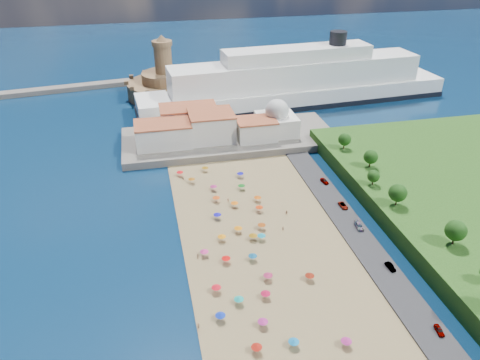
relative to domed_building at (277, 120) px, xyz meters
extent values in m
plane|color=#071938|center=(-30.00, -71.00, -8.97)|extent=(700.00, 700.00, 0.00)
cube|color=#59544C|center=(-20.00, 2.00, -7.47)|extent=(90.00, 36.00, 3.00)
cube|color=#59544C|center=(-42.00, 37.00, -7.77)|extent=(18.00, 70.00, 2.40)
cube|color=silver|center=(-48.00, -2.00, -1.47)|extent=(22.00, 14.00, 9.00)
cube|color=silver|center=(-28.00, 0.00, -0.47)|extent=(18.00, 16.00, 11.00)
cube|color=silver|center=(-10.00, -4.00, -1.97)|extent=(16.00, 12.00, 8.00)
cube|color=silver|center=(-36.00, 12.00, -0.97)|extent=(24.00, 14.00, 10.00)
cube|color=silver|center=(0.00, 0.00, -1.97)|extent=(16.00, 16.00, 8.00)
sphere|color=silver|center=(0.00, 0.00, 4.03)|extent=(10.00, 10.00, 10.00)
cylinder|color=silver|center=(0.00, 0.00, 7.83)|extent=(1.20, 1.20, 1.60)
cylinder|color=olive|center=(-42.00, 67.00, -4.97)|extent=(40.00, 40.00, 8.00)
cylinder|color=olive|center=(-42.00, 67.00, 1.53)|extent=(24.00, 24.00, 5.00)
cylinder|color=olive|center=(-42.00, 67.00, 11.03)|extent=(9.00, 9.00, 14.00)
cylinder|color=olive|center=(-42.00, 67.00, 19.23)|extent=(10.40, 10.40, 2.40)
cone|color=olive|center=(-42.00, 67.00, 21.93)|extent=(6.00, 6.00, 3.00)
cube|color=black|center=(22.07, 41.34, -7.68)|extent=(162.24, 35.32, 2.59)
cube|color=white|center=(22.07, 41.34, -4.18)|extent=(161.22, 34.84, 9.60)
cube|color=white|center=(22.07, 41.34, 7.02)|extent=(129.00, 28.30, 12.80)
cube|color=white|center=(22.07, 41.34, 16.62)|extent=(75.52, 20.23, 6.40)
cylinder|color=black|center=(43.34, 42.87, 23.01)|extent=(8.53, 8.53, 6.40)
cylinder|color=gray|center=(-36.12, -109.06, -7.72)|extent=(0.07, 0.07, 2.00)
cone|color=#A3180D|center=(-36.12, -109.06, -6.82)|extent=(2.50, 2.50, 0.60)
cylinder|color=gray|center=(-36.18, -67.43, -7.72)|extent=(0.07, 0.07, 2.00)
cone|color=orange|center=(-36.18, -67.43, -6.82)|extent=(2.50, 2.50, 0.60)
cylinder|color=gray|center=(-30.57, -64.30, -7.72)|extent=(0.07, 0.07, 2.00)
cone|color=orange|center=(-30.57, -64.30, -6.82)|extent=(2.50, 2.50, 0.60)
cylinder|color=gray|center=(-23.19, -64.14, -7.72)|extent=(0.07, 0.07, 2.00)
cone|color=#9A400E|center=(-23.19, -64.14, -6.82)|extent=(2.50, 2.50, 0.60)
cylinder|color=gray|center=(-36.87, -77.61, -7.72)|extent=(0.07, 0.07, 2.00)
cone|color=red|center=(-36.87, -77.61, -6.82)|extent=(2.50, 2.50, 0.60)
cylinder|color=gray|center=(-35.46, -55.64, -7.72)|extent=(0.07, 0.07, 2.00)
cone|color=#130DB0|center=(-35.46, -55.64, -6.82)|extent=(2.50, 2.50, 0.60)
cylinder|color=gray|center=(-27.74, -109.36, -7.72)|extent=(0.07, 0.07, 2.00)
cone|color=#0D70B1|center=(-27.74, -109.36, -6.82)|extent=(2.50, 2.50, 0.60)
cylinder|color=gray|center=(-32.89, -102.18, -7.72)|extent=(0.07, 0.07, 2.00)
cone|color=#A22277|center=(-32.89, -102.18, -6.82)|extent=(2.50, 2.50, 0.60)
cylinder|color=gray|center=(-40.48, -30.88, -7.72)|extent=(0.07, 0.07, 2.00)
cone|color=#99560D|center=(-40.48, -30.88, -6.82)|extent=(2.50, 2.50, 0.60)
cylinder|color=gray|center=(-33.66, -37.80, -7.72)|extent=(0.07, 0.07, 2.00)
cone|color=#9F2263|center=(-33.66, -37.80, -6.82)|extent=(2.50, 2.50, 0.60)
cylinder|color=gray|center=(-27.47, -86.90, -7.72)|extent=(0.07, 0.07, 2.00)
cone|color=#9C214C|center=(-27.47, -86.90, -6.82)|extent=(2.50, 2.50, 0.60)
cylinder|color=gray|center=(-34.03, -45.43, -7.72)|extent=(0.07, 0.07, 2.00)
cone|color=#C3430F|center=(-34.03, -45.43, -6.82)|extent=(2.50, 2.50, 0.60)
cylinder|color=gray|center=(-29.44, -78.15, -7.72)|extent=(0.07, 0.07, 2.00)
cone|color=#0D4F7B|center=(-29.44, -78.15, -6.82)|extent=(2.50, 2.50, 0.60)
cylinder|color=gray|center=(-44.05, -24.77, -7.72)|extent=(0.07, 0.07, 2.00)
cone|color=red|center=(-44.05, -24.77, -6.82)|extent=(2.50, 2.50, 0.60)
cylinder|color=gray|center=(-16.30, -111.69, -7.72)|extent=(0.07, 0.07, 2.00)
cone|color=#9D216F|center=(-16.30, -111.69, -6.82)|extent=(2.50, 2.50, 0.60)
cylinder|color=gray|center=(-42.29, -73.39, -7.72)|extent=(0.07, 0.07, 2.00)
cone|color=#C32974|center=(-42.29, -73.39, -6.82)|extent=(2.50, 2.50, 0.60)
cylinder|color=gray|center=(-28.73, -50.03, -7.72)|extent=(0.07, 0.07, 2.00)
cone|color=orange|center=(-28.73, -50.03, -6.82)|extent=(2.50, 2.50, 0.60)
cylinder|color=gray|center=(-22.49, -30.44, -7.72)|extent=(0.07, 0.07, 2.00)
cone|color=#100DAF|center=(-22.49, -30.44, -6.82)|extent=(2.50, 2.50, 0.60)
cylinder|color=gray|center=(-24.66, -69.49, -7.72)|extent=(0.07, 0.07, 2.00)
cone|color=teal|center=(-24.66, -69.49, -6.82)|extent=(2.50, 2.50, 0.60)
cylinder|color=gray|center=(-34.44, -23.26, -7.72)|extent=(0.07, 0.07, 2.00)
cone|color=#8B5E0C|center=(-34.44, -23.26, -6.82)|extent=(2.50, 2.50, 0.60)
cylinder|color=gray|center=(-29.84, -93.32, -7.72)|extent=(0.07, 0.07, 2.00)
cone|color=#A80D33|center=(-29.84, -93.32, -6.82)|extent=(2.50, 2.50, 0.60)
cylinder|color=gray|center=(-20.43, -48.27, -7.72)|extent=(0.07, 0.07, 2.00)
cone|color=#D7570B|center=(-20.43, -48.27, -6.82)|extent=(2.50, 2.50, 0.60)
cylinder|color=gray|center=(-27.12, -68.89, -7.72)|extent=(0.07, 0.07, 2.00)
cone|color=#8C600C|center=(-27.12, -68.89, -6.82)|extent=(2.50, 2.50, 0.60)
cylinder|color=gray|center=(-16.81, -89.34, -7.72)|extent=(0.07, 0.07, 2.00)
cone|color=maroon|center=(-16.81, -89.34, -6.82)|extent=(2.50, 2.50, 0.60)
cylinder|color=gray|center=(-41.48, -88.52, -7.72)|extent=(0.07, 0.07, 2.00)
cone|color=red|center=(-41.48, -88.52, -6.82)|extent=(2.50, 2.50, 0.60)
cylinder|color=gray|center=(-36.77, -93.81, -7.72)|extent=(0.07, 0.07, 2.00)
cone|color=#0F9188|center=(-36.77, -93.81, -6.82)|extent=(2.50, 2.50, 0.60)
cylinder|color=gray|center=(-23.99, -39.36, -7.72)|extent=(0.07, 0.07, 2.00)
cone|color=#126A1B|center=(-23.99, -39.36, -6.82)|extent=(2.50, 2.50, 0.60)
cylinder|color=gray|center=(-21.41, -54.30, -7.72)|extent=(0.07, 0.07, 2.00)
cone|color=red|center=(-21.41, -54.30, -6.82)|extent=(2.50, 2.50, 0.60)
cylinder|color=gray|center=(-42.19, -98.15, -7.72)|extent=(0.07, 0.07, 2.00)
cone|color=#0D29AC|center=(-42.19, -98.15, -6.82)|extent=(2.50, 2.50, 0.60)
imported|color=tan|center=(-44.13, -74.01, -7.93)|extent=(0.75, 0.88, 1.59)
imported|color=tan|center=(-17.10, -66.36, -7.90)|extent=(0.69, 0.56, 1.65)
imported|color=tan|center=(-13.27, -57.99, -7.92)|extent=(1.54, 0.61, 1.62)
imported|color=tan|center=(-43.30, -28.70, -7.95)|extent=(0.92, 0.41, 1.56)
imported|color=tan|center=(-47.62, -99.49, -7.87)|extent=(0.72, 0.74, 1.72)
imported|color=tan|center=(-30.23, -46.62, -7.93)|extent=(0.91, 0.97, 1.59)
imported|color=tan|center=(-26.18, -85.84, -7.94)|extent=(0.89, 0.74, 1.56)
imported|color=gray|center=(6.00, -70.39, -7.56)|extent=(2.52, 5.09, 1.42)
imported|color=gray|center=(6.00, -90.01, -7.64)|extent=(1.66, 3.95, 1.27)
imported|color=gray|center=(6.00, -112.89, -7.67)|extent=(1.96, 3.75, 1.22)
imported|color=gray|center=(6.00, -41.63, -7.58)|extent=(2.33, 4.31, 1.39)
imported|color=gray|center=(6.00, -58.31, -7.66)|extent=(2.18, 4.50, 1.23)
cylinder|color=#382314|center=(23.68, -89.86, -1.37)|extent=(0.50, 0.50, 3.21)
sphere|color=#14380F|center=(23.68, -89.86, 1.52)|extent=(5.78, 5.78, 5.78)
cylinder|color=#382314|center=(18.51, -68.32, -1.41)|extent=(0.50, 0.50, 3.13)
sphere|color=#14380F|center=(18.51, -68.32, 1.41)|extent=(5.64, 5.64, 5.64)
cylinder|color=#382314|center=(17.27, -54.99, -1.84)|extent=(0.50, 0.50, 2.28)
sphere|color=#14380F|center=(17.27, -54.99, 0.21)|extent=(4.10, 4.10, 4.10)
cylinder|color=#382314|center=(22.13, -42.87, -1.56)|extent=(0.50, 0.50, 2.83)
sphere|color=#14380F|center=(22.13, -42.87, 0.99)|extent=(5.10, 5.10, 5.10)
cylinder|color=#382314|center=(19.29, -26.60, -1.61)|extent=(0.50, 0.50, 2.72)
sphere|color=#14380F|center=(19.29, -26.60, 0.84)|extent=(4.90, 4.90, 4.90)
camera|label=1|loc=(-54.91, -177.74, 74.42)|focal=35.00mm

